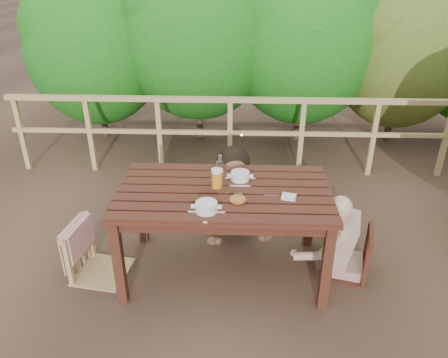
{
  "coord_description": "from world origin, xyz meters",
  "views": [
    {
      "loc": [
        0.12,
        -3.08,
        2.53
      ],
      "look_at": [
        0.0,
        0.05,
        0.9
      ],
      "focal_mm": 34.34,
      "sensor_mm": 36.0,
      "label": 1
    }
  ],
  "objects_px": {
    "butter_tub": "(289,198)",
    "chair_far": "(230,189)",
    "beer_glass": "(217,179)",
    "chair_left": "(96,230)",
    "woman": "(230,161)",
    "bread_roll": "(238,199)",
    "diner_right": "(356,213)",
    "tumbler": "(238,199)",
    "table": "(224,232)",
    "soup_far": "(240,177)",
    "soup_near": "(206,208)",
    "bottle": "(220,171)",
    "chair_right": "(350,232)"
  },
  "relations": [
    {
      "from": "chair_far",
      "to": "butter_tub",
      "type": "xyz_separation_m",
      "value": [
        0.48,
        -0.88,
        0.42
      ]
    },
    {
      "from": "diner_right",
      "to": "chair_right",
      "type": "bearing_deg",
      "value": 105.17
    },
    {
      "from": "woman",
      "to": "beer_glass",
      "type": "distance_m",
      "value": 0.75
    },
    {
      "from": "soup_near",
      "to": "bottle",
      "type": "bearing_deg",
      "value": 79.47
    },
    {
      "from": "beer_glass",
      "to": "diner_right",
      "type": "bearing_deg",
      "value": -0.45
    },
    {
      "from": "soup_far",
      "to": "chair_right",
      "type": "bearing_deg",
      "value": -8.77
    },
    {
      "from": "soup_near",
      "to": "chair_right",
      "type": "bearing_deg",
      "value": 17.36
    },
    {
      "from": "woman",
      "to": "bottle",
      "type": "height_order",
      "value": "woman"
    },
    {
      "from": "chair_right",
      "to": "diner_right",
      "type": "distance_m",
      "value": 0.19
    },
    {
      "from": "soup_far",
      "to": "bread_roll",
      "type": "relative_size",
      "value": 1.98
    },
    {
      "from": "chair_left",
      "to": "tumbler",
      "type": "relative_size",
      "value": 11.26
    },
    {
      "from": "chair_left",
      "to": "chair_right",
      "type": "relative_size",
      "value": 1.11
    },
    {
      "from": "table",
      "to": "butter_tub",
      "type": "bearing_deg",
      "value": -13.93
    },
    {
      "from": "table",
      "to": "bottle",
      "type": "xyz_separation_m",
      "value": [
        -0.03,
        0.1,
        0.55
      ]
    },
    {
      "from": "chair_far",
      "to": "beer_glass",
      "type": "bearing_deg",
      "value": -106.93
    },
    {
      "from": "soup_near",
      "to": "chair_left",
      "type": "bearing_deg",
      "value": 165.31
    },
    {
      "from": "woman",
      "to": "bread_roll",
      "type": "relative_size",
      "value": 10.7
    },
    {
      "from": "bread_roll",
      "to": "butter_tub",
      "type": "height_order",
      "value": "bread_roll"
    },
    {
      "from": "diner_right",
      "to": "tumbler",
      "type": "bearing_deg",
      "value": 117.64
    },
    {
      "from": "chair_right",
      "to": "bottle",
      "type": "height_order",
      "value": "bottle"
    },
    {
      "from": "table",
      "to": "chair_right",
      "type": "height_order",
      "value": "chair_right"
    },
    {
      "from": "chair_right",
      "to": "beer_glass",
      "type": "relative_size",
      "value": 4.66
    },
    {
      "from": "soup_far",
      "to": "tumbler",
      "type": "xyz_separation_m",
      "value": [
        -0.01,
        -0.37,
        -0.0
      ]
    },
    {
      "from": "soup_far",
      "to": "beer_glass",
      "type": "relative_size",
      "value": 1.5
    },
    {
      "from": "beer_glass",
      "to": "butter_tub",
      "type": "distance_m",
      "value": 0.61
    },
    {
      "from": "beer_glass",
      "to": "chair_right",
      "type": "bearing_deg",
      "value": -0.47
    },
    {
      "from": "beer_glass",
      "to": "butter_tub",
      "type": "bearing_deg",
      "value": -16.63
    },
    {
      "from": "bread_roll",
      "to": "beer_glass",
      "type": "distance_m",
      "value": 0.3
    },
    {
      "from": "diner_right",
      "to": "woman",
      "type": "bearing_deg",
      "value": 70.94
    },
    {
      "from": "chair_left",
      "to": "chair_far",
      "type": "distance_m",
      "value": 1.4
    },
    {
      "from": "beer_glass",
      "to": "bottle",
      "type": "height_order",
      "value": "bottle"
    },
    {
      "from": "butter_tub",
      "to": "chair_far",
      "type": "bearing_deg",
      "value": 134.28
    },
    {
      "from": "soup_far",
      "to": "tumbler",
      "type": "height_order",
      "value": "soup_far"
    },
    {
      "from": "soup_far",
      "to": "butter_tub",
      "type": "bearing_deg",
      "value": -38.81
    },
    {
      "from": "chair_left",
      "to": "diner_right",
      "type": "relative_size",
      "value": 0.76
    },
    {
      "from": "beer_glass",
      "to": "table",
      "type": "bearing_deg",
      "value": -37.13
    },
    {
      "from": "tumbler",
      "to": "bottle",
      "type": "bearing_deg",
      "value": 118.77
    },
    {
      "from": "table",
      "to": "bottle",
      "type": "bearing_deg",
      "value": 109.25
    },
    {
      "from": "table",
      "to": "soup_far",
      "type": "relative_size",
      "value": 6.52
    },
    {
      "from": "tumbler",
      "to": "woman",
      "type": "bearing_deg",
      "value": 95.16
    },
    {
      "from": "chair_right",
      "to": "soup_near",
      "type": "distance_m",
      "value": 1.34
    },
    {
      "from": "soup_far",
      "to": "beer_glass",
      "type": "height_order",
      "value": "beer_glass"
    },
    {
      "from": "soup_near",
      "to": "diner_right",
      "type": "bearing_deg",
      "value": 16.97
    },
    {
      "from": "bottle",
      "to": "butter_tub",
      "type": "relative_size",
      "value": 2.5
    },
    {
      "from": "bottle",
      "to": "woman",
      "type": "bearing_deg",
      "value": 84.08
    },
    {
      "from": "soup_far",
      "to": "butter_tub",
      "type": "distance_m",
      "value": 0.5
    },
    {
      "from": "diner_right",
      "to": "tumbler",
      "type": "xyz_separation_m",
      "value": [
        -1.0,
        -0.22,
        0.24
      ]
    },
    {
      "from": "woman",
      "to": "bread_roll",
      "type": "height_order",
      "value": "woman"
    },
    {
      "from": "chair_right",
      "to": "soup_far",
      "type": "height_order",
      "value": "soup_far"
    },
    {
      "from": "soup_near",
      "to": "soup_far",
      "type": "relative_size",
      "value": 1.04
    }
  ]
}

